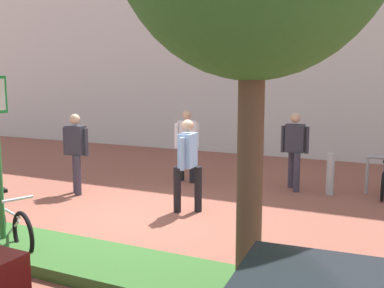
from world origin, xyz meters
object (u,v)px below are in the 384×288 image
object	(u,v)px
bike_at_sign	(9,225)
person_casual_tan	(188,160)
person_shirt_white	(187,141)
person_suited_dark	(76,149)
person_suited_navy	(295,146)
bollard_steel	(330,174)

from	to	relation	value
bike_at_sign	person_casual_tan	distance (m)	3.20
person_shirt_white	person_suited_dark	size ratio (longest dim) A/B	1.00
person_casual_tan	person_shirt_white	bearing A→B (deg)	116.30
person_suited_navy	bike_at_sign	bearing A→B (deg)	-119.65
person_suited_navy	person_casual_tan	size ratio (longest dim) A/B	1.00
person_shirt_white	person_casual_tan	distance (m)	2.46
bike_at_sign	person_casual_tan	bearing A→B (deg)	59.84
person_suited_navy	person_suited_dark	xyz separation A→B (m)	(-4.14, -2.33, 0.00)
bike_at_sign	bollard_steel	xyz separation A→B (m)	(3.77, 5.12, 0.10)
bike_at_sign	person_suited_dark	distance (m)	3.18
bike_at_sign	person_shirt_white	distance (m)	4.98
person_shirt_white	person_suited_dark	distance (m)	2.60
person_casual_tan	person_suited_dark	bearing A→B (deg)	176.09
bollard_steel	person_suited_navy	size ratio (longest dim) A/B	0.52
bollard_steel	person_casual_tan	bearing A→B (deg)	-132.36
bike_at_sign	bollard_steel	distance (m)	6.36
person_shirt_white	person_casual_tan	size ratio (longest dim) A/B	1.00
bollard_steel	person_shirt_white	bearing A→B (deg)	-176.47
bollard_steel	person_shirt_white	xyz separation A→B (m)	(-3.29, -0.20, 0.53)
bike_at_sign	person_casual_tan	world-z (taller)	person_casual_tan
person_suited_dark	person_casual_tan	bearing A→B (deg)	-3.91
bollard_steel	person_suited_dark	world-z (taller)	person_suited_dark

